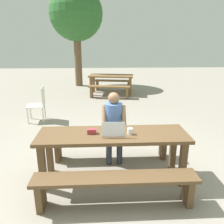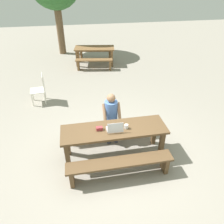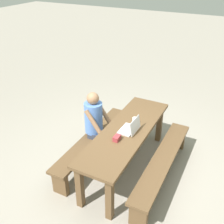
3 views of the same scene
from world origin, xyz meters
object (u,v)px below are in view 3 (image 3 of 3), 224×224
Objects in this scene: laptop at (131,128)px; coffee_mug at (135,120)px; person_seated at (96,122)px; small_pouch at (117,138)px; picnic_table_front at (126,136)px.

laptop is 3.64× the size of coffee_mug.
person_seated is at bearing -92.91° from laptop.
laptop is at bearing -172.17° from coffee_mug.
small_pouch is 0.67m from person_seated.
picnic_table_front is at bearing -94.77° from person_seated.
coffee_mug is (0.25, 0.03, -0.01)m from laptop.
small_pouch is at bearing -122.19° from person_seated.
laptop is 2.53× the size of small_pouch.
person_seated is (-0.20, 0.61, -0.08)m from coffee_mug.
person_seated is at bearing 85.23° from picnic_table_front.
picnic_table_front is 16.91× the size of small_pouch.
laptop is at bearing -14.63° from small_pouch.
picnic_table_front is at bearing -86.83° from laptop.
coffee_mug is at bearing -7.41° from picnic_table_front.
coffee_mug is (0.25, -0.03, 0.16)m from picnic_table_front.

